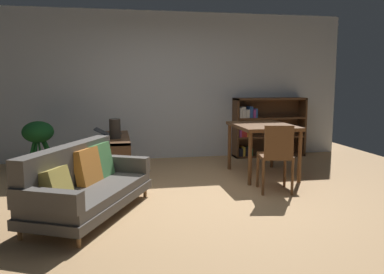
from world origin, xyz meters
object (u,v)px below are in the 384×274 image
(potted_floor_plant, at_px, (38,138))
(dining_table, at_px, (263,130))
(desk_speaker, at_px, (115,129))
(bookshelf, at_px, (264,127))
(media_console, at_px, (117,156))
(dining_chair_near, at_px, (276,154))
(open_laptop, at_px, (109,133))
(fabric_couch, at_px, (84,183))

(potted_floor_plant, xyz_separation_m, dining_table, (3.39, -0.75, 0.13))
(desk_speaker, bearing_deg, potted_floor_plant, 159.04)
(dining_table, bearing_deg, bookshelf, 67.96)
(dining_table, bearing_deg, potted_floor_plant, 167.51)
(media_console, distance_m, dining_chair_near, 2.51)
(open_laptop, bearing_deg, bookshelf, 15.34)
(media_console, height_order, open_laptop, open_laptop)
(dining_chair_near, bearing_deg, dining_table, 79.82)
(dining_table, relative_size, dining_chair_near, 1.23)
(fabric_couch, distance_m, open_laptop, 2.05)
(desk_speaker, relative_size, dining_table, 0.27)
(fabric_couch, height_order, potted_floor_plant, potted_floor_plant)
(media_console, xyz_separation_m, potted_floor_plant, (-1.19, 0.21, 0.29))
(potted_floor_plant, height_order, dining_table, potted_floor_plant)
(dining_table, bearing_deg, desk_speaker, 172.27)
(desk_speaker, height_order, bookshelf, bookshelf)
(open_laptop, bearing_deg, dining_chair_near, -37.26)
(bookshelf, bearing_deg, potted_floor_plant, -169.23)
(potted_floor_plant, relative_size, dining_chair_near, 0.93)
(potted_floor_plant, xyz_separation_m, dining_chair_near, (3.22, -1.67, -0.06))
(media_console, relative_size, open_laptop, 3.19)
(bookshelf, bearing_deg, fabric_couch, -138.39)
(dining_table, xyz_separation_m, bookshelf, (0.61, 1.51, -0.14))
(dining_table, distance_m, dining_chair_near, 0.95)
(dining_chair_near, bearing_deg, potted_floor_plant, 152.61)
(desk_speaker, bearing_deg, dining_table, -7.73)
(dining_chair_near, bearing_deg, desk_speaker, 149.22)
(desk_speaker, bearing_deg, bookshelf, 23.19)
(media_console, distance_m, dining_table, 2.30)
(bookshelf, bearing_deg, desk_speaker, -156.81)
(potted_floor_plant, bearing_deg, bookshelf, 10.77)
(fabric_couch, relative_size, bookshelf, 1.35)
(media_console, xyz_separation_m, desk_speaker, (-0.02, -0.24, 0.46))
(bookshelf, bearing_deg, media_console, -160.98)
(open_laptop, height_order, dining_chair_near, dining_chair_near)
(media_console, xyz_separation_m, dining_chair_near, (2.03, -1.46, 0.23))
(desk_speaker, bearing_deg, fabric_couch, -102.13)
(media_console, relative_size, dining_table, 1.26)
(media_console, bearing_deg, potted_floor_plant, 170.15)
(fabric_couch, bearing_deg, desk_speaker, 77.87)
(dining_table, bearing_deg, fabric_couch, -152.98)
(desk_speaker, xyz_separation_m, dining_chair_near, (2.05, -1.22, -0.23))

